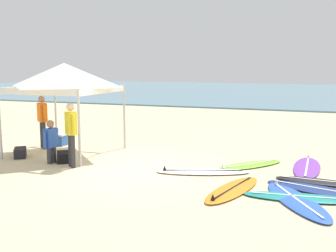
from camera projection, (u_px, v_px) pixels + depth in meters
The scene contains 17 objects.
ground_plane at pixel (134, 170), 10.61m from camera, with size 80.00×80.00×0.00m, color beige.
sea at pixel (276, 92), 41.80m from camera, with size 80.00×36.00×0.10m, color #568499.
canopy_tent at pixel (64, 75), 12.34m from camera, with size 2.76×2.76×2.75m.
surfboard_white at pixel (203, 172), 10.34m from camera, with size 2.43×1.36×0.19m.
surfboard_black at pixel (320, 182), 9.43m from camera, with size 2.02×0.67×0.19m.
surfboard_orange at pixel (233, 189), 8.85m from camera, with size 1.11×2.39×0.19m.
surfboard_lime at pixel (249, 165), 11.02m from camera, with size 1.84×2.05×0.19m.
surfboard_teal at pixel (300, 197), 8.31m from camera, with size 2.27×0.83×0.19m.
surfboard_navy at pixel (321, 190), 8.79m from camera, with size 2.49×1.32×0.19m.
surfboard_purple at pixel (307, 167), 10.78m from camera, with size 0.67×2.49×0.19m.
surfboard_blue at pixel (296, 200), 8.12m from camera, with size 1.77×2.51×0.19m.
person_orange at pixel (42, 118), 13.28m from camera, with size 0.47×0.38×1.71m.
person_yellow at pixel (71, 130), 10.81m from camera, with size 0.45×0.40×1.71m.
person_blue at pixel (51, 140), 11.32m from camera, with size 0.26×0.55×1.20m.
gear_bag_near_tent at pixel (63, 157), 11.52m from camera, with size 0.60×0.32×0.28m, color black.
gear_bag_by_pole at pixel (20, 153), 12.09m from camera, with size 0.60×0.32×0.28m, color #232328.
cooler_box at pixel (59, 140), 13.91m from camera, with size 0.50×0.36×0.39m.
Camera 1 is at (4.47, -9.36, 2.67)m, focal length 44.08 mm.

